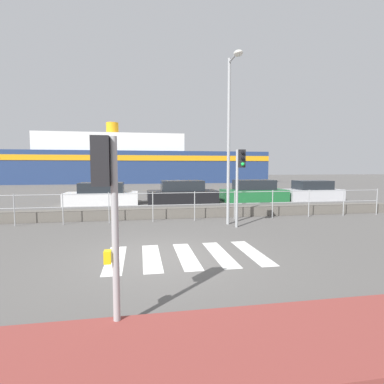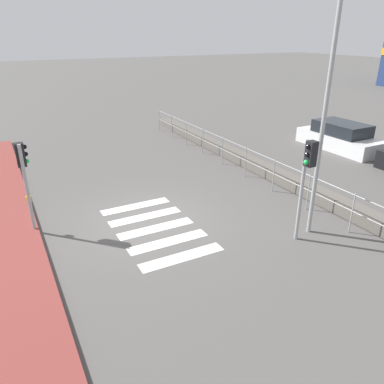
% 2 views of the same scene
% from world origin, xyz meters
% --- Properties ---
extents(ground_plane, '(160.00, 160.00, 0.00)m').
position_xyz_m(ground_plane, '(0.00, 0.00, 0.00)').
color(ground_plane, '#565451').
extents(sidewalk_brick, '(24.00, 1.80, 0.12)m').
position_xyz_m(sidewalk_brick, '(0.00, -4.10, 0.06)').
color(sidewalk_brick, brown).
rests_on(sidewalk_brick, ground_plane).
extents(crosswalk, '(4.05, 2.40, 0.01)m').
position_xyz_m(crosswalk, '(0.64, 0.00, 0.00)').
color(crosswalk, silver).
rests_on(crosswalk, ground_plane).
extents(seawall, '(23.86, 0.55, 0.45)m').
position_xyz_m(seawall, '(0.00, 5.91, 0.23)').
color(seawall, '#605B54').
rests_on(seawall, ground_plane).
extents(harbor_fence, '(21.52, 0.04, 1.28)m').
position_xyz_m(harbor_fence, '(0.00, 5.04, 0.83)').
color(harbor_fence, '#9EA0A3').
rests_on(harbor_fence, ground_plane).
extents(traffic_light_near, '(0.34, 0.32, 2.72)m').
position_xyz_m(traffic_light_near, '(-0.99, -3.29, 1.97)').
color(traffic_light_near, '#9EA0A3').
rests_on(traffic_light_near, ground_plane).
extents(traffic_light_far, '(0.34, 0.32, 2.97)m').
position_xyz_m(traffic_light_far, '(3.22, 3.35, 2.18)').
color(traffic_light_far, '#9EA0A3').
rests_on(traffic_light_far, ground_plane).
extents(streetlamp, '(0.32, 1.33, 6.52)m').
position_xyz_m(streetlamp, '(2.97, 3.77, 4.03)').
color(streetlamp, '#9EA0A3').
rests_on(streetlamp, ground_plane).
extents(ferry_boat, '(37.14, 8.88, 8.97)m').
position_xyz_m(ferry_boat, '(-0.89, 39.30, 3.04)').
color(ferry_boat, navy).
rests_on(ferry_boat, ground_plane).
extents(parked_car_white, '(4.42, 1.84, 1.35)m').
position_xyz_m(parked_car_white, '(-2.87, 11.73, 0.58)').
color(parked_car_white, silver).
rests_on(parked_car_white, ground_plane).
extents(parked_car_black, '(4.50, 1.88, 1.44)m').
position_xyz_m(parked_car_black, '(2.20, 11.73, 0.61)').
color(parked_car_black, black).
rests_on(parked_car_black, ground_plane).
extents(parked_car_green, '(4.37, 1.77, 1.45)m').
position_xyz_m(parked_car_green, '(7.13, 11.73, 0.62)').
color(parked_car_green, '#1E6633').
rests_on(parked_car_green, ground_plane).
extents(parked_car_silver, '(3.93, 1.83, 1.37)m').
position_xyz_m(parked_car_silver, '(11.48, 11.73, 0.58)').
color(parked_car_silver, '#BCBCC1').
rests_on(parked_car_silver, ground_plane).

